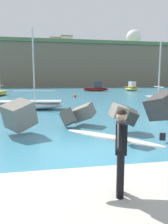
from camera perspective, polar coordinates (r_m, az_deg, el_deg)
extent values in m
plane|color=teal|center=(7.81, 0.17, -10.76)|extent=(400.00, 400.00, 0.00)
cube|color=#B2ADA3|center=(4.28, 10.94, -26.61)|extent=(48.00, 4.40, 0.24)
cube|color=#3D3A38|center=(9.78, 20.53, 1.90)|extent=(1.89, 1.58, 1.51)
cube|color=#3D3A38|center=(10.84, 11.37, -0.81)|extent=(1.17, 1.13, 1.03)
cube|color=slate|center=(12.33, -0.17, -0.13)|extent=(1.61, 1.40, 1.24)
cube|color=#605B56|center=(11.75, -4.31, -1.37)|extent=(0.87, 1.01, 1.14)
cube|color=slate|center=(10.57, -16.67, -0.71)|extent=(1.75, 1.86, 1.54)
cube|color=gray|center=(9.09, 9.17, 0.07)|extent=(0.79, 0.70, 0.78)
cylinder|color=black|center=(4.50, 9.54, -16.36)|extent=(0.15, 0.15, 0.90)
cylinder|color=black|center=(4.72, 9.49, -15.14)|extent=(0.15, 0.15, 0.90)
cube|color=black|center=(4.36, 9.76, -6.71)|extent=(0.33, 0.43, 0.60)
sphere|color=tan|center=(4.27, 9.90, -1.13)|extent=(0.21, 0.21, 0.21)
sphere|color=black|center=(4.26, 9.92, -0.46)|extent=(0.19, 0.19, 0.19)
cylinder|color=black|center=(3.96, 9.20, -6.45)|extent=(0.25, 0.53, 0.41)
cylinder|color=black|center=(4.61, 9.67, -6.38)|extent=(0.09, 0.09, 0.56)
ellipsoid|color=white|center=(4.69, 8.41, -6.85)|extent=(2.10, 1.00, 0.37)
cube|color=black|center=(4.78, 19.96, -6.14)|extent=(0.12, 0.06, 0.16)
ellipsoid|color=#EAC64C|center=(52.36, 12.30, 5.97)|extent=(3.10, 4.63, 0.96)
cube|color=#AF9539|center=(52.35, 12.32, 6.45)|extent=(2.85, 4.26, 0.10)
cube|color=silver|center=(52.08, 12.55, 7.18)|extent=(1.53, 1.55, 1.27)
cube|color=#334C5B|center=(52.07, 12.58, 7.94)|extent=(1.38, 1.40, 0.12)
cylinder|color=silver|center=(38.61, -21.25, 6.50)|extent=(0.57, 3.42, 0.08)
ellipsoid|color=white|center=(19.64, -14.10, 1.75)|extent=(6.15, 2.75, 0.73)
cube|color=#ACACAC|center=(19.61, -14.13, 2.69)|extent=(5.66, 2.53, 0.10)
cylinder|color=silver|center=(19.48, -13.15, 11.91)|extent=(0.12, 0.12, 6.18)
cylinder|color=silver|center=(19.46, -12.93, 5.47)|extent=(3.56, 0.49, 0.08)
ellipsoid|color=white|center=(20.01, 19.13, 2.13)|extent=(2.76, 5.38, 1.06)
cube|color=#ACACAC|center=(19.97, 19.20, 3.53)|extent=(2.54, 4.95, 0.10)
cylinder|color=silver|center=(20.30, 19.25, 10.48)|extent=(0.12, 0.12, 4.79)
cylinder|color=silver|center=(20.29, 19.05, 6.27)|extent=(0.85, 3.02, 0.08)
ellipsoid|color=maroon|center=(50.15, 3.05, 5.93)|extent=(6.23, 2.56, 0.75)
cube|color=maroon|center=(50.13, 3.05, 6.31)|extent=(5.73, 2.35, 0.10)
cube|color=#33383D|center=(50.15, 3.58, 7.13)|extent=(1.95, 1.24, 1.36)
cube|color=#334C5B|center=(50.13, 3.59, 7.97)|extent=(1.75, 1.11, 0.12)
sphere|color=#E54C1E|center=(31.92, -2.40, 4.22)|extent=(0.44, 0.44, 0.44)
sphere|color=#E54C1E|center=(37.03, 20.30, 4.29)|extent=(0.44, 0.44, 0.44)
cube|color=#756651|center=(101.87, 2.15, 11.33)|extent=(91.42, 43.75, 15.38)
cube|color=#567547|center=(102.62, 2.17, 15.96)|extent=(93.25, 44.62, 1.20)
cylinder|color=silver|center=(114.53, 12.85, 16.04)|extent=(5.44, 5.44, 3.04)
sphere|color=white|center=(115.34, 12.94, 18.58)|extent=(7.25, 7.25, 7.25)
cube|color=beige|center=(106.49, -7.58, 17.30)|extent=(4.76, 5.14, 5.00)
cube|color=#66564C|center=(106.93, -7.61, 18.71)|extent=(5.00, 5.40, 0.30)
cube|color=beige|center=(104.96, -4.62, 17.64)|extent=(5.13, 4.36, 5.59)
cube|color=#66564C|center=(105.47, -4.64, 19.22)|extent=(5.39, 4.57, 0.30)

